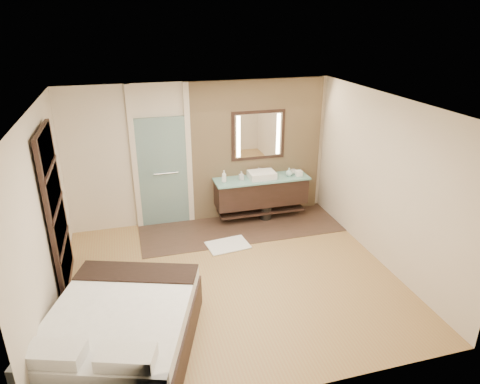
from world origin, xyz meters
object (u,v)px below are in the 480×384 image
object	(u,v)px
bed	(121,331)
waste_bin	(266,212)
mirror_unit	(258,135)
vanity	(261,191)

from	to	relation	value
bed	waste_bin	xyz separation A→B (m)	(2.83, 3.01, -0.18)
mirror_unit	waste_bin	bearing A→B (deg)	-75.66
waste_bin	bed	bearing A→B (deg)	-133.27
bed	mirror_unit	bearing A→B (deg)	69.35
vanity	mirror_unit	xyz separation A→B (m)	(0.00, 0.24, 1.07)
vanity	bed	size ratio (longest dim) A/B	0.75
vanity	waste_bin	world-z (taller)	vanity
vanity	waste_bin	xyz separation A→B (m)	(0.08, -0.07, -0.44)
mirror_unit	waste_bin	size ratio (longest dim) A/B	3.74
vanity	bed	bearing A→B (deg)	-131.83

